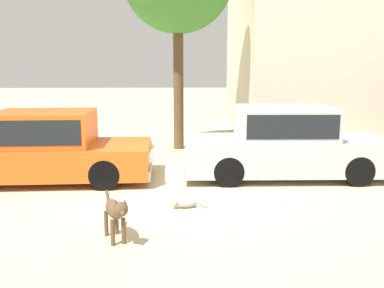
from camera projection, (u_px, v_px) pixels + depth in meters
The scene contains 5 objects.
ground_plane at pixel (162, 192), 7.97m from camera, with size 80.00×80.00×0.00m, color #CCB78E.
parked_sedan_nearest at pixel (47, 147), 8.70m from camera, with size 4.44×1.90×1.47m.
parked_sedan_second at pixel (285, 143), 9.00m from camera, with size 4.52×1.79×1.53m.
stray_dog_spotted at pixel (116, 211), 5.64m from camera, with size 0.45×0.90×0.69m.
stray_cat at pixel (185, 204), 7.08m from camera, with size 0.61×0.26×0.16m.
Camera 1 is at (0.32, -7.68, 2.37)m, focal length 38.96 mm.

